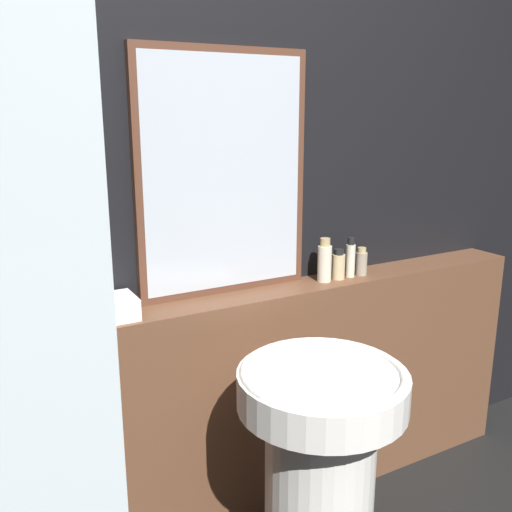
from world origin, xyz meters
TOP-DOWN VIEW (x-y plane):
  - wall_back at (0.00, 1.61)m, footprint 8.00×0.06m
  - vanity_counter at (0.00, 1.49)m, footprint 2.58×0.18m
  - pedestal_sink at (0.01, 1.01)m, footprint 0.50×0.50m
  - mirror at (-0.03, 1.56)m, footprint 0.64×0.03m
  - towel_stack at (-0.50, 1.49)m, footprint 0.22×0.14m
  - shampoo_bottle at (0.36, 1.49)m, footprint 0.05×0.05m
  - conditioner_bottle at (0.43, 1.49)m, footprint 0.05×0.05m
  - lotion_bottle at (0.48, 1.49)m, footprint 0.04×0.04m
  - body_wash_bottle at (0.54, 1.49)m, footprint 0.05×0.05m

SIDE VIEW (x-z plane):
  - vanity_counter at x=0.00m, z-range 0.00..0.90m
  - pedestal_sink at x=0.01m, z-range 0.06..0.88m
  - towel_stack at x=-0.50m, z-range 0.90..0.97m
  - body_wash_bottle at x=0.54m, z-range 0.90..1.01m
  - conditioner_bottle at x=0.43m, z-range 0.89..1.01m
  - lotion_bottle at x=0.48m, z-range 0.89..1.05m
  - shampoo_bottle at x=0.36m, z-range 0.89..1.06m
  - wall_back at x=0.00m, z-range 0.00..2.50m
  - mirror at x=-0.03m, z-range 0.90..1.74m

